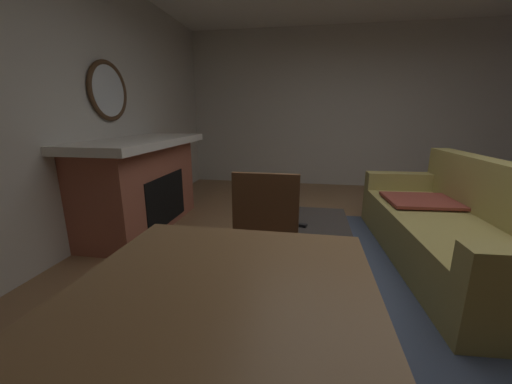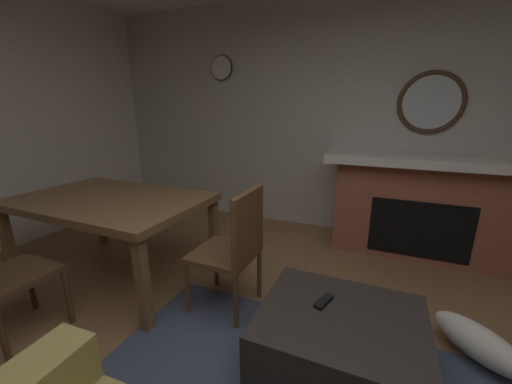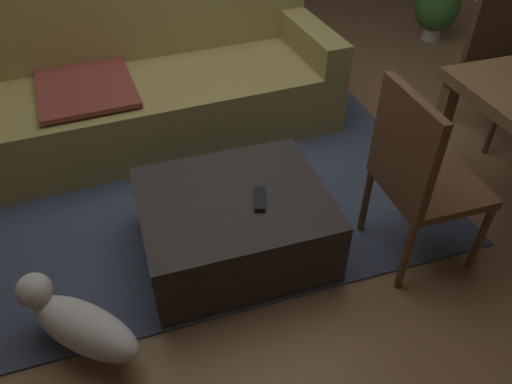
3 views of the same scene
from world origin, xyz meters
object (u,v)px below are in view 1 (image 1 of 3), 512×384
Objects in this scene: couch at (456,230)px; dining_table at (190,379)px; small_dog at (276,214)px; fireplace at (142,184)px; round_wall_mirror at (108,91)px; tv_remote at (297,224)px; dining_chair_west at (263,239)px; ottoman_coffee_table at (305,241)px.

dining_table is (2.15, -1.57, 0.35)m from couch.
fireplace is at bearing -80.54° from small_dog.
round_wall_mirror is 2.28m from small_dog.
dining_table is (1.88, -0.20, 0.29)m from tv_remote.
dining_chair_west reaches higher than small_dog.
tv_remote is 0.10× the size of dining_table.
couch reaches higher than ottoman_coffee_table.
round_wall_mirror is 3.67m from couch.
ottoman_coffee_table is at bearing -82.99° from couch.
small_dog is (-2.76, -0.07, -0.50)m from dining_table.
ottoman_coffee_table is (0.16, -1.30, -0.13)m from couch.
round_wall_mirror is 2.59m from ottoman_coffee_table.
round_wall_mirror is at bearing -95.89° from couch.
small_dog is (-0.77, -0.34, -0.02)m from ottoman_coffee_table.
small_dog is at bearing -145.07° from tv_remote.
round_wall_mirror is (0.00, -0.29, 1.01)m from fireplace.
dining_table is at bearing 1.52° from small_dog.
ottoman_coffee_table is at bearing 24.00° from small_dog.
fireplace is 1.96m from ottoman_coffee_table.
round_wall_mirror is at bearing -124.88° from dining_chair_west.
round_wall_mirror is 3.94× the size of tv_remote.
tv_remote is (0.27, -1.36, 0.06)m from couch.
ottoman_coffee_table is 5.55× the size of tv_remote.
round_wall_mirror reaches higher than dining_chair_west.
ottoman_coffee_table is 1.71× the size of small_dog.
small_dog is (-0.25, 1.52, -0.36)m from fireplace.
ottoman_coffee_table is at bearing 172.31° from dining_table.
small_dog is at bearing -177.29° from dining_chair_west.
small_dog is at bearing 99.46° from fireplace.
dining_table is (2.50, 1.88, -0.87)m from round_wall_mirror.
dining_chair_west is (0.68, -0.20, 0.14)m from tv_remote.
dining_chair_west reaches higher than tv_remote.
round_wall_mirror reaches higher than fireplace.
fireplace reaches higher than tv_remote.
fireplace is at bearing -129.45° from dining_chair_west.
dining_chair_west is (1.31, 1.88, -1.01)m from round_wall_mirror.
dining_table reaches higher than ottoman_coffee_table.
tv_remote is (0.62, 1.79, -0.15)m from fireplace.
round_wall_mirror is 0.27× the size of couch.
fireplace is at bearing -91.61° from tv_remote.
fireplace is 1.16× the size of dining_table.
dining_chair_west is at bearing 50.55° from fireplace.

